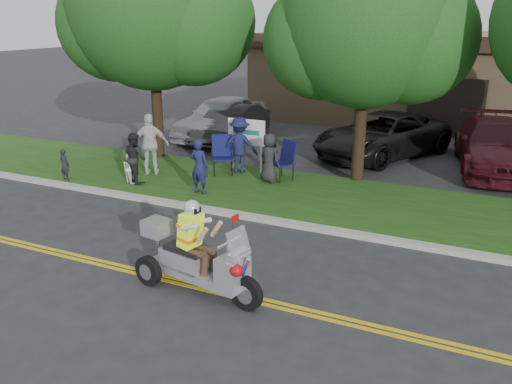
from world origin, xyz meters
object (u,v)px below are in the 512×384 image
at_px(parked_car_right, 496,146).
at_px(lawn_chair_b, 222,152).
at_px(spectator_adult_left, 199,166).
at_px(spectator_adult_right, 151,144).
at_px(lawn_chair_a, 285,158).
at_px(spectator_adult_mid, 135,158).
at_px(parked_car_far_left, 221,117).
at_px(trike_scooter, 195,260).
at_px(parked_car_mid, 383,135).
at_px(parked_car_far_right, 492,143).
at_px(parked_car_left, 231,124).

bearing_deg(parked_car_right, lawn_chair_b, -159.68).
bearing_deg(spectator_adult_left, lawn_chair_b, -75.19).
bearing_deg(spectator_adult_right, spectator_adult_left, 130.64).
distance_m(lawn_chair_a, spectator_adult_mid, 4.40).
bearing_deg(parked_car_far_left, lawn_chair_a, -40.75).
relative_size(trike_scooter, parked_car_far_left, 0.53).
bearing_deg(spectator_adult_mid, spectator_adult_left, -160.22).
bearing_deg(spectator_adult_right, parked_car_mid, -162.36).
height_order(trike_scooter, lawn_chair_b, trike_scooter).
bearing_deg(lawn_chair_b, parked_car_far_right, 2.20).
bearing_deg(parked_car_left, parked_car_right, -0.23).
relative_size(spectator_adult_left, spectator_adult_right, 0.81).
xyz_separation_m(spectator_adult_mid, parked_car_far_right, (9.29, 6.84, -0.06)).
xyz_separation_m(lawn_chair_b, parked_car_left, (-2.04, 4.39, -0.06)).
height_order(lawn_chair_b, parked_car_mid, parked_car_mid).
bearing_deg(parked_car_mid, parked_car_far_left, -156.46).
height_order(parked_car_mid, parked_car_far_right, parked_car_far_right).
bearing_deg(lawn_chair_b, parked_car_mid, 18.75).
relative_size(lawn_chair_b, parked_car_left, 0.28).
height_order(lawn_chair_b, spectator_adult_right, spectator_adult_right).
relative_size(trike_scooter, parked_car_far_right, 0.57).
bearing_deg(spectator_adult_right, lawn_chair_a, 171.28).
height_order(lawn_chair_b, spectator_adult_left, spectator_adult_left).
xyz_separation_m(spectator_adult_mid, parked_car_far_left, (-0.85, 6.74, 0.01)).
xyz_separation_m(trike_scooter, spectator_adult_right, (-5.04, 5.65, 0.44)).
distance_m(spectator_adult_right, parked_car_left, 5.44).
bearing_deg(spectator_adult_right, lawn_chair_b, -178.18).
distance_m(parked_car_far_left, parked_car_mid, 6.59).
relative_size(parked_car_far_left, parked_car_mid, 0.91).
distance_m(parked_car_mid, parked_car_far_right, 3.56).
relative_size(spectator_adult_mid, parked_car_far_right, 0.32).
xyz_separation_m(spectator_adult_left, parked_car_mid, (3.53, 6.63, -0.10)).
bearing_deg(parked_car_right, parked_car_far_left, 168.22).
height_order(spectator_adult_left, spectator_adult_mid, spectator_adult_left).
height_order(lawn_chair_a, parked_car_far_right, parked_car_far_right).
relative_size(spectator_adult_mid, spectator_adult_right, 0.79).
distance_m(trike_scooter, lawn_chair_b, 7.38).
bearing_deg(parked_car_right, spectator_adult_mid, -155.69).
bearing_deg(spectator_adult_right, parked_car_far_right, -174.22).
bearing_deg(parked_car_mid, spectator_adult_left, -93.10).
relative_size(lawn_chair_a, spectator_adult_right, 0.62).
bearing_deg(trike_scooter, parked_car_mid, 96.78).
height_order(parked_car_far_left, parked_car_right, parked_car_far_left).
xyz_separation_m(spectator_adult_right, parked_car_far_right, (9.39, 5.90, -0.25)).
bearing_deg(lawn_chair_a, lawn_chair_b, -144.70).
relative_size(trike_scooter, spectator_adult_mid, 1.78).
xyz_separation_m(spectator_adult_right, parked_car_far_left, (-0.74, 5.80, -0.19)).
bearing_deg(parked_car_far_right, parked_car_far_left, 170.79).
height_order(trike_scooter, parked_car_right, trike_scooter).
height_order(spectator_adult_mid, parked_car_far_right, spectator_adult_mid).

